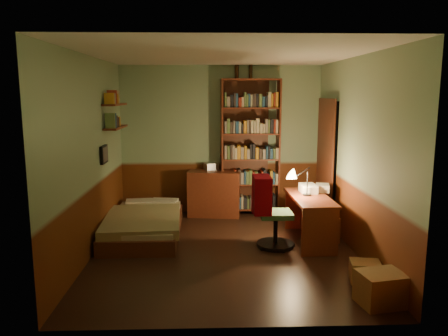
{
  "coord_description": "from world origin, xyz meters",
  "views": [
    {
      "loc": [
        -0.2,
        -5.68,
        2.11
      ],
      "look_at": [
        0.0,
        0.25,
        1.1
      ],
      "focal_mm": 35.0,
      "sensor_mm": 36.0,
      "label": 1
    }
  ],
  "objects_px": {
    "bed": "(144,216)",
    "cardboard_box_a": "(381,289)",
    "mini_stereo": "(211,166)",
    "bookshelf": "(250,148)",
    "dresser": "(214,193)",
    "desk_lamp": "(308,177)",
    "desk": "(310,219)",
    "cardboard_box_b": "(365,272)",
    "office_chair": "(276,216)"
  },
  "relations": [
    {
      "from": "desk",
      "to": "mini_stereo",
      "type": "bearing_deg",
      "value": 130.67
    },
    {
      "from": "desk",
      "to": "desk_lamp",
      "type": "distance_m",
      "value": 0.61
    },
    {
      "from": "bed",
      "to": "bookshelf",
      "type": "bearing_deg",
      "value": 32.63
    },
    {
      "from": "dresser",
      "to": "cardboard_box_a",
      "type": "height_order",
      "value": "dresser"
    },
    {
      "from": "bookshelf",
      "to": "office_chair",
      "type": "distance_m",
      "value": 1.89
    },
    {
      "from": "desk_lamp",
      "to": "dresser",
      "type": "bearing_deg",
      "value": 119.43
    },
    {
      "from": "dresser",
      "to": "mini_stereo",
      "type": "height_order",
      "value": "mini_stereo"
    },
    {
      "from": "mini_stereo",
      "to": "cardboard_box_b",
      "type": "height_order",
      "value": "mini_stereo"
    },
    {
      "from": "office_chair",
      "to": "cardboard_box_a",
      "type": "bearing_deg",
      "value": -64.58
    },
    {
      "from": "bookshelf",
      "to": "desk_lamp",
      "type": "height_order",
      "value": "bookshelf"
    },
    {
      "from": "desk",
      "to": "office_chair",
      "type": "distance_m",
      "value": 0.58
    },
    {
      "from": "dresser",
      "to": "cardboard_box_b",
      "type": "height_order",
      "value": "dresser"
    },
    {
      "from": "desk",
      "to": "cardboard_box_b",
      "type": "xyz_separation_m",
      "value": [
        0.32,
        -1.4,
        -0.22
      ]
    },
    {
      "from": "cardboard_box_a",
      "to": "desk_lamp",
      "type": "bearing_deg",
      "value": 99.26
    },
    {
      "from": "dresser",
      "to": "bookshelf",
      "type": "relative_size",
      "value": 0.38
    },
    {
      "from": "bookshelf",
      "to": "cardboard_box_b",
      "type": "height_order",
      "value": "bookshelf"
    },
    {
      "from": "bed",
      "to": "cardboard_box_a",
      "type": "relative_size",
      "value": 4.31
    },
    {
      "from": "bed",
      "to": "cardboard_box_a",
      "type": "height_order",
      "value": "bed"
    },
    {
      "from": "desk",
      "to": "cardboard_box_a",
      "type": "bearing_deg",
      "value": -83.06
    },
    {
      "from": "desk",
      "to": "cardboard_box_b",
      "type": "bearing_deg",
      "value": -78.62
    },
    {
      "from": "dresser",
      "to": "desk_lamp",
      "type": "height_order",
      "value": "desk_lamp"
    },
    {
      "from": "dresser",
      "to": "cardboard_box_b",
      "type": "distance_m",
      "value": 3.29
    },
    {
      "from": "desk",
      "to": "office_chair",
      "type": "xyz_separation_m",
      "value": [
        -0.52,
        -0.21,
        0.11
      ]
    },
    {
      "from": "desk_lamp",
      "to": "cardboard_box_b",
      "type": "bearing_deg",
      "value": -91.07
    },
    {
      "from": "dresser",
      "to": "office_chair",
      "type": "height_order",
      "value": "office_chair"
    },
    {
      "from": "mini_stereo",
      "to": "desk",
      "type": "bearing_deg",
      "value": -70.88
    },
    {
      "from": "bed",
      "to": "cardboard_box_a",
      "type": "xyz_separation_m",
      "value": [
        2.72,
        -2.33,
        -0.12
      ]
    },
    {
      "from": "office_chair",
      "to": "cardboard_box_b",
      "type": "bearing_deg",
      "value": -54.27
    },
    {
      "from": "dresser",
      "to": "mini_stereo",
      "type": "relative_size",
      "value": 3.98
    },
    {
      "from": "dresser",
      "to": "office_chair",
      "type": "distance_m",
      "value": 1.84
    },
    {
      "from": "desk_lamp",
      "to": "bed",
      "type": "bearing_deg",
      "value": 157.48
    },
    {
      "from": "mini_stereo",
      "to": "office_chair",
      "type": "relative_size",
      "value": 0.25
    },
    {
      "from": "bed",
      "to": "bookshelf",
      "type": "xyz_separation_m",
      "value": [
        1.7,
        1.12,
        0.9
      ]
    },
    {
      "from": "mini_stereo",
      "to": "office_chair",
      "type": "xyz_separation_m",
      "value": [
        0.88,
        -1.76,
        -0.41
      ]
    },
    {
      "from": "bed",
      "to": "desk",
      "type": "bearing_deg",
      "value": -9.81
    },
    {
      "from": "desk",
      "to": "cardboard_box_b",
      "type": "relative_size",
      "value": 3.75
    },
    {
      "from": "dresser",
      "to": "cardboard_box_a",
      "type": "bearing_deg",
      "value": -56.47
    },
    {
      "from": "bed",
      "to": "dresser",
      "type": "distance_m",
      "value": 1.49
    },
    {
      "from": "desk_lamp",
      "to": "cardboard_box_a",
      "type": "distance_m",
      "value": 2.17
    },
    {
      "from": "mini_stereo",
      "to": "cardboard_box_b",
      "type": "xyz_separation_m",
      "value": [
        1.73,
        -2.94,
        -0.74
      ]
    },
    {
      "from": "mini_stereo",
      "to": "bookshelf",
      "type": "bearing_deg",
      "value": -26.56
    },
    {
      "from": "bookshelf",
      "to": "desk",
      "type": "relative_size",
      "value": 1.91
    },
    {
      "from": "bed",
      "to": "mini_stereo",
      "type": "bearing_deg",
      "value": 47.92
    },
    {
      "from": "cardboard_box_a",
      "to": "office_chair",
      "type": "bearing_deg",
      "value": 115.33
    },
    {
      "from": "cardboard_box_b",
      "to": "dresser",
      "type": "bearing_deg",
      "value": 120.77
    },
    {
      "from": "dresser",
      "to": "cardboard_box_b",
      "type": "relative_size",
      "value": 2.69
    },
    {
      "from": "desk",
      "to": "bookshelf",
      "type": "bearing_deg",
      "value": 114.15
    },
    {
      "from": "mini_stereo",
      "to": "desk_lamp",
      "type": "bearing_deg",
      "value": -70.36
    },
    {
      "from": "cardboard_box_a",
      "to": "bed",
      "type": "bearing_deg",
      "value": 139.43
    },
    {
      "from": "mini_stereo",
      "to": "bookshelf",
      "type": "xyz_separation_m",
      "value": [
        0.68,
        -0.04,
        0.33
      ]
    }
  ]
}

